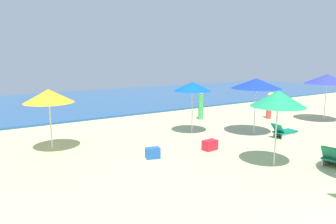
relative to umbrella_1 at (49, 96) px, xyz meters
The scene contains 13 objects.
ocean 12.83m from the umbrella_1, 72.71° to the left, with size 60.00×14.52×0.12m, color #24558F.
umbrella_1 is the anchor object (origin of this frame).
umbrella_2 8.53m from the umbrella_1, 44.07° to the right, with size 1.82×1.82×2.63m.
umbrella_3 6.49m from the umbrella_1, ahead, with size 1.82×1.82×2.53m.
lounge_chair_5_1 10.85m from the umbrella_1, 40.77° to the right, with size 1.61×0.84×0.77m.
umbrella_6 9.21m from the umbrella_1, 15.74° to the right, with size 2.36×2.36×2.71m.
lounge_chair_6_0 10.43m from the umbrella_1, 20.96° to the right, with size 1.31×0.59×0.72m.
umbrella_8 14.88m from the umbrella_1, ahead, with size 2.49×2.49×2.72m.
beachgoer_0 12.57m from the umbrella_1, ahead, with size 0.43×0.43×1.57m.
beachgoer_1 9.12m from the umbrella_1, 10.62° to the left, with size 0.44×0.44×1.70m.
beachgoer_3 14.83m from the umbrella_1, ahead, with size 0.45×0.45×1.53m.
cooler_box_1 4.66m from the umbrella_1, 45.49° to the right, with size 0.52×0.32×0.41m, color #2259B4.
cooler_box_2 6.67m from the umbrella_1, 31.66° to the right, with size 0.59×0.38×0.41m, color red.
Camera 1 is at (-6.17, -1.94, 3.79)m, focal length 32.99 mm.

